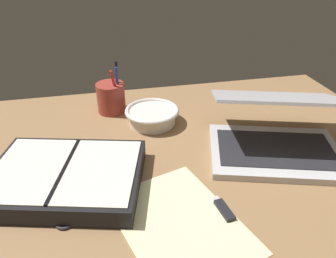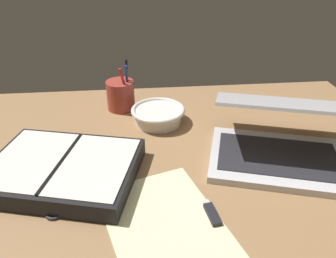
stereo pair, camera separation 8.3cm
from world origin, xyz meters
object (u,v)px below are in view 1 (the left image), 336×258
pen_cup (111,97)px  scissors (69,214)px  planner (66,177)px  bowl (152,115)px  laptop (276,133)px

pen_cup → scissors: 46.83cm
scissors → planner: bearing=60.7°
scissors → bowl: bearing=22.2°
bowl → pen_cup: pen_cup is taller
bowl → planner: 34.16cm
laptop → planner: laptop is taller
laptop → scissors: bearing=-149.3°
laptop → pen_cup: size_ratio=2.45×
bowl → planner: (-24.10, -24.20, -0.44)cm
bowl → planner: size_ratio=0.42×
planner → scissors: size_ratio=2.95×
bowl → pen_cup: (-11.36, 10.75, 2.12)cm
bowl → scissors: 41.56cm
planner → scissors: 10.29cm
planner → scissors: planner is taller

